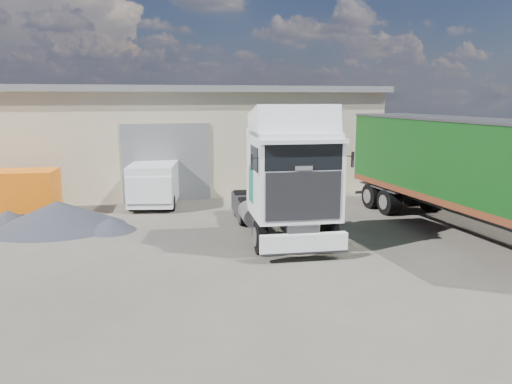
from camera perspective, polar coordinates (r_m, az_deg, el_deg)
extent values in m
plane|color=#2B2823|center=(14.45, 1.42, -8.50)|extent=(120.00, 120.00, 0.00)
cube|color=#C1B294|center=(29.26, -19.07, 5.76)|extent=(30.00, 12.00, 5.00)
cube|color=slate|center=(29.18, -19.40, 10.95)|extent=(30.60, 12.60, 0.30)
cube|color=slate|center=(23.33, -10.18, 3.31)|extent=(4.00, 0.08, 3.60)
cube|color=slate|center=(29.18, -19.42, 11.34)|extent=(30.60, 0.40, 0.15)
cube|color=brown|center=(24.72, 23.75, 1.69)|extent=(0.35, 26.00, 2.50)
cylinder|color=black|center=(15.64, 4.56, -4.93)|extent=(2.60, 1.30, 1.09)
cylinder|color=black|center=(19.03, 1.92, -2.05)|extent=(2.66, 1.31, 1.09)
cylinder|color=black|center=(20.40, 1.11, -1.17)|extent=(2.66, 1.31, 1.09)
cube|color=#2D2D30|center=(17.87, 2.65, -1.66)|extent=(1.51, 6.81, 0.31)
cube|color=silver|center=(14.74, 5.49, -5.86)|extent=(2.62, 0.48, 0.56)
cube|color=silver|center=(15.60, 4.33, 1.75)|extent=(2.76, 2.57, 2.51)
cube|color=black|center=(14.55, 5.43, -0.46)|extent=(2.25, 0.26, 1.43)
cube|color=black|center=(14.39, 5.49, 3.95)|extent=(2.30, 0.25, 0.77)
cube|color=silver|center=(15.63, 4.24, 7.72)|extent=(2.70, 2.20, 1.26)
cube|color=#0D6046|center=(15.79, -0.57, 0.86)|extent=(0.08, 0.77, 1.13)
cube|color=#0D6046|center=(16.39, 8.34, 1.11)|extent=(0.08, 0.77, 1.13)
cylinder|color=#2D2D30|center=(19.10, 1.80, -0.18)|extent=(1.22, 1.22, 0.12)
cylinder|color=black|center=(22.31, 16.34, -0.59)|extent=(2.61, 1.17, 1.07)
cube|color=#2D2D30|center=(19.04, 23.11, -1.80)|extent=(1.29, 12.13, 0.35)
cube|color=#5C2F15|center=(18.97, 23.19, -0.82)|extent=(3.00, 12.20, 0.24)
cube|color=black|center=(18.76, 23.51, 3.48)|extent=(3.00, 12.20, 2.62)
cube|color=#2D2D30|center=(18.66, 23.82, 7.53)|extent=(3.07, 12.26, 0.08)
cylinder|color=black|center=(21.70, -11.82, -1.24)|extent=(2.03, 1.04, 0.67)
cylinder|color=black|center=(24.84, -10.74, 0.32)|extent=(2.03, 1.04, 0.67)
cube|color=silver|center=(23.14, -11.31, 1.36)|extent=(2.80, 4.93, 1.72)
cube|color=silver|center=(21.28, -12.01, 0.37)|extent=(2.01, 1.26, 1.11)
cube|color=black|center=(21.38, -11.99, 1.94)|extent=(1.75, 0.43, 0.61)
cube|color=#2D2D30|center=(22.38, -25.19, -2.19)|extent=(3.22, 2.22, 0.28)
cube|color=orange|center=(22.23, -25.35, -0.17)|extent=(3.01, 2.01, 1.89)
cone|color=black|center=(19.84, -21.67, -2.39)|extent=(5.14, 5.14, 1.02)
cone|color=black|center=(18.86, -16.26, -3.51)|extent=(1.93, 1.93, 0.51)
cone|color=black|center=(20.88, -26.51, -2.71)|extent=(2.35, 2.35, 0.61)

